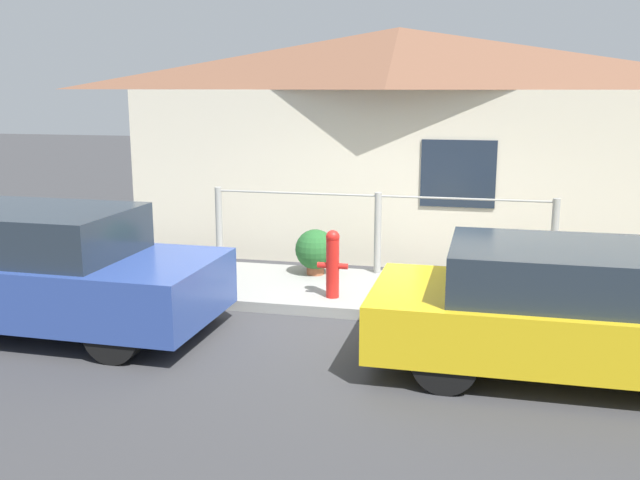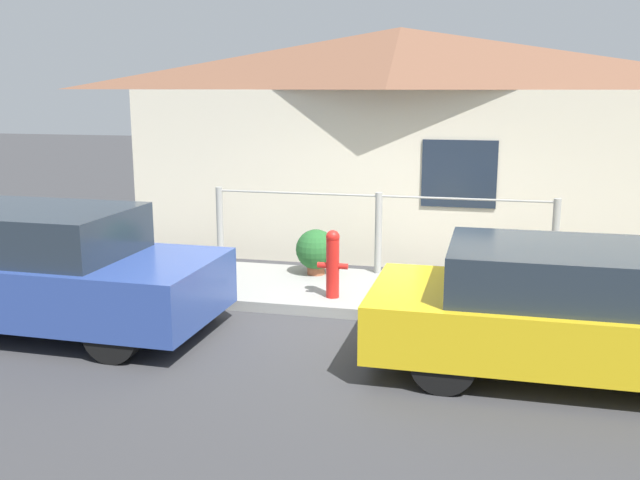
% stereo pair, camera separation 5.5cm
% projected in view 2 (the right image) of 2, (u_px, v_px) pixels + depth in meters
% --- Properties ---
extents(ground_plane, '(60.00, 60.00, 0.00)m').
position_uv_depth(ground_plane, '(354.00, 320.00, 8.59)').
color(ground_plane, '#38383A').
extents(sidewalk, '(24.00, 1.93, 0.13)m').
position_uv_depth(sidewalk, '(368.00, 293.00, 9.49)').
color(sidewalk, gray).
rests_on(sidewalk, ground_plane).
extents(house, '(8.88, 2.23, 3.69)m').
position_uv_depth(house, '(399.00, 73.00, 11.41)').
color(house, beige).
rests_on(house, ground_plane).
extents(fence, '(4.90, 0.10, 1.17)m').
position_uv_depth(fence, '(378.00, 229.00, 10.12)').
color(fence, '#999993').
rests_on(fence, sidewalk).
extents(car_left, '(3.83, 1.80, 1.41)m').
position_uv_depth(car_left, '(49.00, 270.00, 8.15)').
color(car_left, '#2D4793').
rests_on(car_left, ground_plane).
extents(car_right, '(4.10, 1.76, 1.27)m').
position_uv_depth(car_right, '(579.00, 311.00, 6.84)').
color(car_right, gold).
rests_on(car_right, ground_plane).
extents(fire_hydrant, '(0.39, 0.17, 0.87)m').
position_uv_depth(fire_hydrant, '(333.00, 262.00, 8.97)').
color(fire_hydrant, red).
rests_on(fire_hydrant, sidewalk).
extents(potted_plant_near_hydrant, '(0.57, 0.57, 0.65)m').
position_uv_depth(potted_plant_near_hydrant, '(316.00, 250.00, 10.11)').
color(potted_plant_near_hydrant, '#9E5638').
rests_on(potted_plant_near_hydrant, sidewalk).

